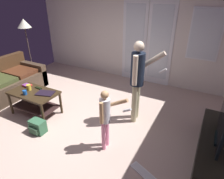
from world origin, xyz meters
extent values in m
cube|color=#BBA092|center=(0.00, 0.00, -0.01)|extent=(5.71, 5.36, 0.02)
cube|color=silver|center=(0.00, 2.65, 1.32)|extent=(5.71, 0.06, 2.64)
cube|color=white|center=(0.21, 2.61, 1.06)|extent=(0.68, 0.02, 2.18)
cube|color=silver|center=(0.21, 2.59, 1.11)|extent=(0.52, 0.01, 1.88)
cube|color=white|center=(0.91, 2.61, 1.06)|extent=(0.68, 0.02, 2.18)
cube|color=silver|center=(0.91, 2.59, 1.11)|extent=(0.52, 0.01, 1.88)
cube|color=white|center=(1.93, 2.61, 1.44)|extent=(0.70, 0.02, 1.18)
cube|color=silver|center=(1.93, 2.59, 1.44)|extent=(0.64, 0.01, 1.12)
cube|color=#453528|center=(-2.14, 0.03, 0.21)|extent=(0.94, 2.17, 0.43)
cube|color=#453528|center=(-2.14, 1.03, 0.29)|extent=(0.94, 0.16, 0.59)
cube|color=#532C1A|center=(-2.11, 0.64, 0.47)|extent=(0.70, 0.57, 0.09)
cube|color=#322415|center=(-0.88, -0.05, 0.50)|extent=(0.98, 0.57, 0.04)
cube|color=black|center=(-0.88, -0.05, 0.18)|extent=(0.90, 0.49, 0.02)
cylinder|color=#322415|center=(-1.33, -0.30, 0.24)|extent=(0.05, 0.05, 0.48)
cylinder|color=#322415|center=(-0.42, -0.30, 0.24)|extent=(0.05, 0.05, 0.48)
cylinder|color=#322415|center=(-1.33, 0.21, 0.24)|extent=(0.05, 0.05, 0.48)
cylinder|color=#322415|center=(-0.42, 0.21, 0.24)|extent=(0.05, 0.05, 0.48)
cube|color=black|center=(2.51, 0.31, 0.19)|extent=(0.46, 1.70, 0.39)
cube|color=black|center=(2.51, 0.31, 0.41)|extent=(0.08, 0.34, 0.04)
cube|color=black|center=(2.51, 0.31, 0.74)|extent=(0.04, 0.98, 0.63)
cube|color=black|center=(2.49, 0.31, 0.74)|extent=(0.00, 0.93, 0.58)
cylinder|color=tan|center=(1.04, 0.65, 0.39)|extent=(0.11, 0.11, 0.78)
cylinder|color=tan|center=(1.03, 0.82, 0.39)|extent=(0.11, 0.11, 0.78)
cylinder|color=#192232|center=(1.04, 0.74, 1.08)|extent=(0.25, 0.25, 0.61)
sphere|color=beige|center=(1.04, 0.74, 1.50)|extent=(0.19, 0.19, 0.19)
cylinder|color=beige|center=(1.05, 0.57, 1.12)|extent=(0.09, 0.09, 0.54)
cylinder|color=beige|center=(1.23, 0.93, 1.22)|extent=(0.49, 0.13, 0.40)
cube|color=white|center=(1.44, 0.95, 1.05)|extent=(0.13, 0.05, 0.11)
cylinder|color=pink|center=(0.91, -0.29, 0.26)|extent=(0.07, 0.07, 0.52)
cylinder|color=pink|center=(0.90, -0.18, 0.26)|extent=(0.07, 0.07, 0.52)
cylinder|color=silver|center=(0.91, -0.24, 0.72)|extent=(0.17, 0.17, 0.41)
sphere|color=tan|center=(0.91, -0.24, 1.00)|extent=(0.12, 0.12, 0.12)
cylinder|color=tan|center=(0.91, -0.35, 0.74)|extent=(0.06, 0.06, 0.36)
cylinder|color=tan|center=(1.06, -0.12, 0.84)|extent=(0.35, 0.07, 0.22)
cube|color=white|center=(1.22, -0.11, 0.75)|extent=(0.14, 0.05, 0.09)
cylinder|color=#302A25|center=(-2.51, 1.36, 0.01)|extent=(0.26, 0.26, 0.02)
cylinder|color=#4B3B3A|center=(-2.51, 1.36, 0.73)|extent=(0.03, 0.03, 1.47)
cone|color=beige|center=(-2.51, 1.36, 1.54)|extent=(0.36, 0.36, 0.23)
cube|color=#315F41|center=(-0.38, -0.49, 0.13)|extent=(0.28, 0.18, 0.25)
cube|color=#36583E|center=(-0.38, -0.60, 0.10)|extent=(0.20, 0.04, 0.13)
cube|color=white|center=(1.66, -0.46, 0.01)|extent=(0.46, 0.29, 0.02)
cube|color=silver|center=(1.66, -0.46, 0.02)|extent=(0.40, 0.25, 0.00)
cube|color=black|center=(-0.61, 0.01, 0.53)|extent=(0.39, 0.32, 0.02)
cylinder|color=#184C9C|center=(-0.93, -0.21, 0.56)|extent=(0.08, 0.08, 0.09)
cylinder|color=gold|center=(-1.02, -0.03, 0.57)|extent=(0.09, 0.09, 0.12)
cube|color=black|center=(-0.90, 0.11, 0.53)|extent=(0.17, 0.06, 0.02)
cube|color=red|center=(-1.20, 0.08, 0.53)|extent=(0.17, 0.15, 0.02)
cube|color=#803B84|center=(-1.20, 0.07, 0.55)|extent=(0.17, 0.14, 0.02)
camera|label=1|loc=(2.19, -2.43, 2.39)|focal=31.74mm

